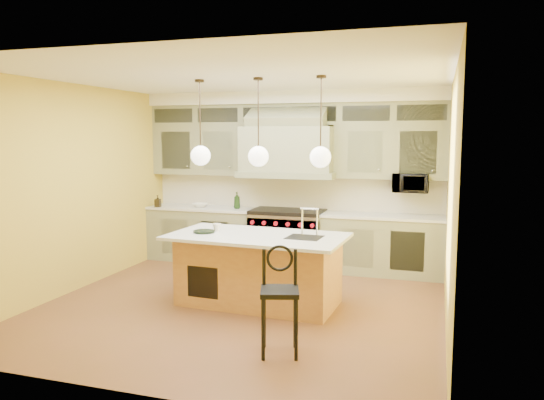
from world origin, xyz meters
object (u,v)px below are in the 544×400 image
(counter_stool, at_px, (280,294))
(microwave, at_px, (411,183))
(range, at_px, (288,238))
(kitchen_island, at_px, (259,268))

(counter_stool, xyz_separation_m, microwave, (1.06, 3.55, 0.84))
(range, xyz_separation_m, counter_stool, (0.89, -3.44, 0.13))
(range, bearing_deg, counter_stool, -75.48)
(range, bearing_deg, microwave, 3.12)
(range, distance_m, counter_stool, 3.56)
(range, xyz_separation_m, microwave, (1.95, 0.11, 0.96))
(counter_stool, height_order, microwave, microwave)
(range, bearing_deg, kitchen_island, -84.78)
(kitchen_island, height_order, microwave, microwave)
(counter_stool, bearing_deg, range, 87.77)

